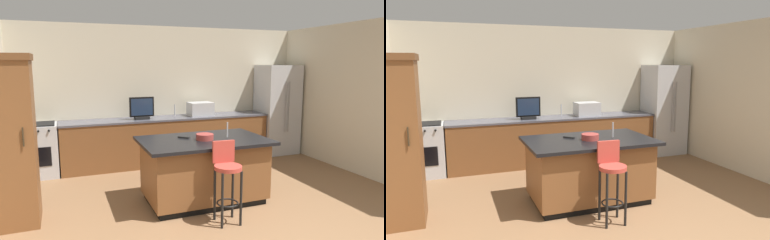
# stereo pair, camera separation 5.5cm
# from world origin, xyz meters

# --- Properties ---
(wall_back) EXTENTS (6.30, 0.12, 2.69)m
(wall_back) POSITION_xyz_m (0.00, 4.40, 1.35)
(wall_back) COLOR beige
(wall_back) RESTS_ON ground_plane
(wall_right) EXTENTS (0.12, 4.80, 2.69)m
(wall_right) POSITION_xyz_m (2.95, 2.20, 1.35)
(wall_right) COLOR beige
(wall_right) RESTS_ON ground_plane
(counter_back) EXTENTS (4.12, 0.62, 0.92)m
(counter_back) POSITION_xyz_m (-0.03, 4.02, 0.46)
(counter_back) COLOR brown
(counter_back) RESTS_ON ground_plane
(kitchen_island) EXTENTS (1.79, 1.12, 0.91)m
(kitchen_island) POSITION_xyz_m (-0.15, 1.96, 0.46)
(kitchen_island) COLOR black
(kitchen_island) RESTS_ON ground_plane
(refrigerator) EXTENTS (0.81, 0.73, 1.93)m
(refrigerator) POSITION_xyz_m (2.44, 3.98, 0.96)
(refrigerator) COLOR #B7BABF
(refrigerator) RESTS_ON ground_plane
(range_oven) EXTENTS (0.74, 0.63, 0.94)m
(range_oven) POSITION_xyz_m (-2.47, 4.02, 0.47)
(range_oven) COLOR #B7BABF
(range_oven) RESTS_ON ground_plane
(cabinet_tower) EXTENTS (0.58, 0.61, 2.08)m
(cabinet_tower) POSITION_xyz_m (-2.60, 2.11, 1.08)
(cabinet_tower) COLOR brown
(cabinet_tower) RESTS_ON ground_plane
(microwave) EXTENTS (0.48, 0.36, 0.27)m
(microwave) POSITION_xyz_m (0.63, 4.02, 1.05)
(microwave) COLOR #B7BABF
(microwave) RESTS_ON counter_back
(tv_monitor) EXTENTS (0.46, 0.16, 0.42)m
(tv_monitor) POSITION_xyz_m (-0.59, 3.97, 1.11)
(tv_monitor) COLOR black
(tv_monitor) RESTS_ON counter_back
(sink_faucet_back) EXTENTS (0.02, 0.02, 0.24)m
(sink_faucet_back) POSITION_xyz_m (0.12, 4.12, 1.04)
(sink_faucet_back) COLOR #B2B2B7
(sink_faucet_back) RESTS_ON counter_back
(sink_faucet_island) EXTENTS (0.02, 0.02, 0.22)m
(sink_faucet_island) POSITION_xyz_m (0.21, 1.96, 1.02)
(sink_faucet_island) COLOR #B2B2B7
(sink_faucet_island) RESTS_ON kitchen_island
(bar_stool_center) EXTENTS (0.34, 0.35, 1.01)m
(bar_stool_center) POSITION_xyz_m (-0.15, 1.23, 0.61)
(bar_stool_center) COLOR #B23D33
(bar_stool_center) RESTS_ON ground_plane
(fruit_bowl) EXTENTS (0.25, 0.25, 0.08)m
(fruit_bowl) POSITION_xyz_m (-0.15, 1.93, 0.95)
(fruit_bowl) COLOR #993833
(fruit_bowl) RESTS_ON kitchen_island
(tv_remote) EXTENTS (0.15, 0.15, 0.02)m
(tv_remote) POSITION_xyz_m (-0.39, 2.14, 0.92)
(tv_remote) COLOR black
(tv_remote) RESTS_ON kitchen_island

